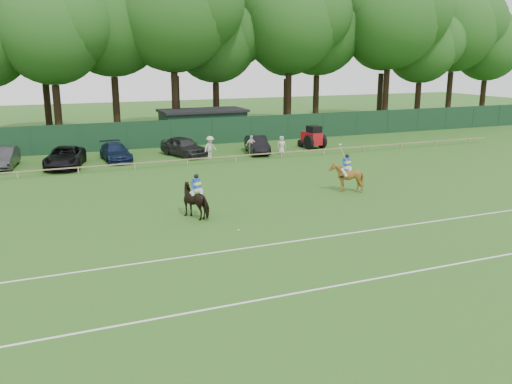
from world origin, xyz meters
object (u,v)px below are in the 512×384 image
sedan_grey (3,158)px  hatch_grey (184,146)px  utility_shed (203,124)px  tractor (313,137)px  estate_black (257,145)px  sedan_navy (116,152)px  spectator_mid (251,145)px  spectator_left (210,147)px  polo_ball (238,230)px  horse_dark (197,201)px  suv_black (65,157)px  horse_chestnut (346,177)px  spectator_right (282,145)px

sedan_grey → hatch_grey: bearing=7.3°
utility_shed → tractor: (7.72, -8.63, -0.57)m
estate_black → hatch_grey: bearing=-178.0°
sedan_navy → spectator_mid: spectator_mid is taller
estate_black → spectator_left: (-4.50, -0.82, 0.18)m
spectator_left → sedan_navy: bearing=142.4°
utility_shed → polo_ball: bearing=-103.9°
sedan_grey → spectator_left: bearing=0.4°
spectator_mid → sedan_grey: bearing=170.5°
horse_dark → hatch_grey: (4.06, 17.52, -0.06)m
sedan_navy → utility_shed: size_ratio=0.57×
hatch_grey → estate_black: bearing=-30.5°
suv_black → spectator_mid: (14.84, -0.76, 0.09)m
horse_dark → utility_shed: 26.91m
horse_chestnut → spectator_mid: (-0.66, 13.96, -0.07)m
horse_chestnut → suv_black: (-15.50, 14.72, -0.16)m
horse_chestnut → polo_ball: horse_chestnut is taller
sedan_navy → spectator_right: (13.57, -2.33, 0.08)m
spectator_left → tractor: size_ratio=0.71×
tractor → horse_dark: bearing=-139.0°
spectator_right → sedan_navy: bearing=176.1°
spectator_right → spectator_left: bearing=-177.2°
sedan_grey → estate_black: 20.02m
spectator_mid → spectator_right: size_ratio=1.10×
spectator_mid → estate_black: bearing=37.8°
horse_dark → spectator_mid: 18.27m
tractor → sedan_grey: bearing=172.3°
sedan_grey → spectator_mid: spectator_mid is taller
estate_black → spectator_right: (1.79, -1.15, 0.03)m
hatch_grey → estate_black: 6.31m
suv_black → spectator_mid: bearing=9.7°
sedan_navy → hatch_grey: (5.58, -0.08, 0.12)m
sedan_navy → estate_black: (11.78, -1.18, 0.04)m
horse_dark → horse_chestnut: size_ratio=1.13×
sedan_navy → polo_ball: bearing=-85.8°
spectator_left → utility_shed: 10.32m
hatch_grey → utility_shed: bearing=42.2°
horse_chestnut → tractor: bearing=-127.5°
sedan_navy → polo_ball: 20.83m
sedan_grey → spectator_left: spectator_left is taller
estate_black → polo_ball: 21.52m
horse_dark → utility_shed: (8.24, 25.61, 0.66)m
suv_black → sedan_navy: suv_black is taller
hatch_grey → spectator_mid: size_ratio=2.81×
estate_black → utility_shed: bearing=114.5°
tractor → suv_black: bearing=175.7°
spectator_left → polo_ball: (-4.63, -18.66, -0.87)m
sedan_navy → utility_shed: (9.76, 8.01, 0.84)m
utility_shed → spectator_mid: bearing=-83.4°
spectator_mid → tractor: bearing=8.2°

